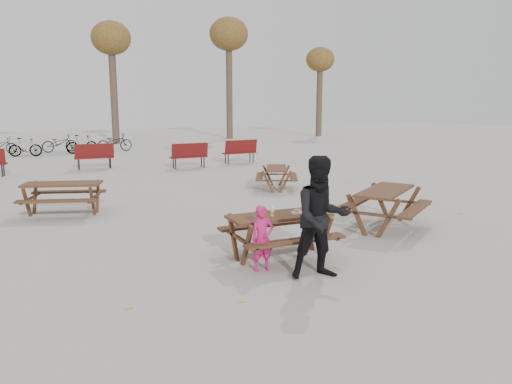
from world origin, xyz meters
name	(u,v)px	position (x,y,z in m)	size (l,w,h in m)	color
ground	(279,257)	(0.00, 0.00, 0.00)	(80.00, 80.00, 0.00)	gray
main_picnic_table	(279,225)	(0.00, 0.00, 0.59)	(1.80, 1.45, 0.78)	#331C12
food_tray	(297,213)	(0.30, -0.09, 0.79)	(0.18, 0.11, 0.04)	white
bread_roll	(297,210)	(0.30, -0.09, 0.83)	(0.14, 0.06, 0.05)	tan
soda_bottle	(272,212)	(-0.17, -0.07, 0.85)	(0.07, 0.07, 0.17)	silver
child	(262,238)	(-0.57, -0.51, 0.54)	(0.39, 0.26, 1.07)	#C6185F
adult	(322,218)	(0.13, -1.17, 0.96)	(0.93, 0.72, 1.91)	black
picnic_table_east	(384,209)	(2.99, 0.89, 0.42)	(1.96, 1.58, 0.85)	#331C12
picnic_table_north	(63,199)	(-3.25, 5.11, 0.39)	(1.79, 1.44, 0.77)	#331C12
picnic_table_far	(276,178)	(3.00, 6.12, 0.34)	(1.56, 1.26, 0.67)	#331C12
park_bench_row	(133,156)	(-0.20, 12.49, 0.52)	(11.42, 1.83, 1.03)	maroon
bicycle_row	(63,144)	(-2.39, 20.05, 0.46)	(7.32, 2.69, 0.97)	black
tree_row	(108,42)	(0.90, 25.15, 6.19)	(32.17, 3.52, 8.26)	#382B21
fallen_leaves	(249,223)	(0.50, 2.50, 0.00)	(11.00, 11.00, 0.01)	gold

